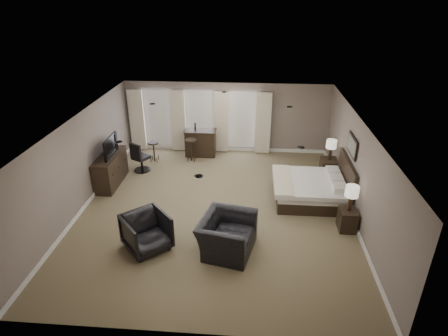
# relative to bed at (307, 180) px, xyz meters

# --- Properties ---
(room) EXTENTS (7.60, 8.60, 2.64)m
(room) POSITION_rel_bed_xyz_m (-2.58, -0.74, 0.65)
(room) COLOR brown
(room) RESTS_ON ground
(window_bay) EXTENTS (5.25, 0.20, 2.30)m
(window_bay) POSITION_rel_bed_xyz_m (-3.58, 3.37, 0.56)
(window_bay) COLOR silver
(window_bay) RESTS_ON room
(bed) EXTENTS (2.03, 1.94, 1.29)m
(bed) POSITION_rel_bed_xyz_m (0.00, 0.00, 0.00)
(bed) COLOR silver
(bed) RESTS_ON ground
(nightstand_near) EXTENTS (0.43, 0.52, 0.57)m
(nightstand_near) POSITION_rel_bed_xyz_m (0.89, -1.45, -0.36)
(nightstand_near) COLOR black
(nightstand_near) RESTS_ON ground
(nightstand_far) EXTENTS (0.49, 0.60, 0.66)m
(nightstand_far) POSITION_rel_bed_xyz_m (0.89, 1.45, -0.32)
(nightstand_far) COLOR black
(nightstand_far) RESTS_ON ground
(lamp_near) EXTENTS (0.34, 0.34, 0.69)m
(lamp_near) POSITION_rel_bed_xyz_m (0.89, -1.45, 0.27)
(lamp_near) COLOR beige
(lamp_near) RESTS_ON nightstand_near
(lamp_far) EXTENTS (0.33, 0.33, 0.67)m
(lamp_far) POSITION_rel_bed_xyz_m (0.89, 1.45, 0.35)
(lamp_far) COLOR beige
(lamp_far) RESTS_ON nightstand_far
(wall_art) EXTENTS (0.04, 0.96, 0.56)m
(wall_art) POSITION_rel_bed_xyz_m (1.12, 0.00, 1.10)
(wall_art) COLOR slate
(wall_art) RESTS_ON room
(dresser) EXTENTS (0.54, 1.69, 0.98)m
(dresser) POSITION_rel_bed_xyz_m (-6.03, 0.52, -0.16)
(dresser) COLOR black
(dresser) RESTS_ON ground
(tv) EXTENTS (0.62, 1.07, 0.14)m
(tv) POSITION_rel_bed_xyz_m (-6.03, 0.52, 0.40)
(tv) COLOR black
(tv) RESTS_ON dresser
(armchair_near) EXTENTS (1.16, 1.51, 1.18)m
(armchair_near) POSITION_rel_bed_xyz_m (-2.14, -2.55, -0.06)
(armchair_near) COLOR black
(armchair_near) RESTS_ON ground
(armchair_far) EXTENTS (1.33, 1.32, 1.00)m
(armchair_far) POSITION_rel_bed_xyz_m (-4.04, -2.62, -0.15)
(armchair_far) COLOR black
(armchair_far) RESTS_ON ground
(bar_counter) EXTENTS (1.14, 0.59, 0.99)m
(bar_counter) POSITION_rel_bed_xyz_m (-3.50, 2.95, -0.15)
(bar_counter) COLOR black
(bar_counter) RESTS_ON ground
(bar_stool_left) EXTENTS (0.44, 0.44, 0.74)m
(bar_stool_left) POSITION_rel_bed_xyz_m (-5.09, 2.28, -0.28)
(bar_stool_left) COLOR black
(bar_stool_left) RESTS_ON ground
(bar_stool_right) EXTENTS (0.47, 0.47, 0.82)m
(bar_stool_right) POSITION_rel_bed_xyz_m (-3.78, 2.44, -0.24)
(bar_stool_right) COLOR black
(bar_stool_right) RESTS_ON ground
(desk_chair) EXTENTS (0.74, 0.74, 1.06)m
(desk_chair) POSITION_rel_bed_xyz_m (-5.33, 1.48, -0.12)
(desk_chair) COLOR black
(desk_chair) RESTS_ON ground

